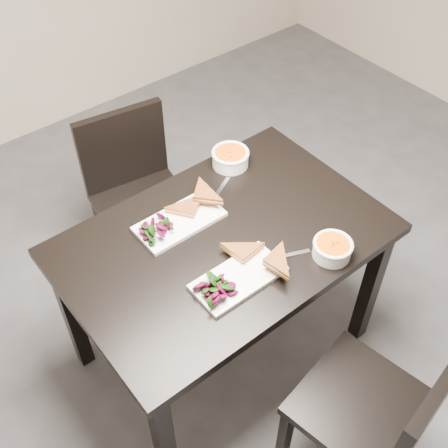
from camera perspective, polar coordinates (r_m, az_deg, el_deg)
name	(u,v)px	position (r m, az deg, el deg)	size (l,w,h in m)	color
ground	(282,410)	(2.54, 5.97, -18.41)	(5.00, 5.00, 0.00)	#47474C
table	(224,254)	(2.15, 0.00, -3.11)	(1.20, 0.80, 0.75)	black
chair_near	(384,413)	(2.06, 16.06, -18.03)	(0.49, 0.49, 0.85)	black
chair_far	(136,188)	(2.69, -8.95, 3.64)	(0.48, 0.48, 0.85)	black
plate_near	(238,278)	(1.94, 1.49, -5.54)	(0.33, 0.16, 0.02)	white
sandwich_near	(250,260)	(1.95, 2.70, -3.69)	(0.16, 0.12, 0.05)	#A15421
salad_near	(216,287)	(1.88, -0.85, -6.46)	(0.10, 0.09, 0.05)	black
soup_bowl_near	(333,248)	(2.03, 11.02, -2.43)	(0.14, 0.14, 0.06)	white
cutlery_near	(286,255)	(2.03, 6.39, -3.21)	(0.18, 0.02, 0.00)	silver
plate_far	(180,221)	(2.13, -4.56, 0.26)	(0.34, 0.17, 0.02)	white
sandwich_far	(195,209)	(2.12, -2.95, 1.49)	(0.17, 0.13, 0.05)	#A15421
salad_far	(157,228)	(2.07, -6.86, -0.38)	(0.11, 0.09, 0.05)	black
soup_bowl_far	(230,157)	(2.35, 0.65, 6.84)	(0.16, 0.16, 0.07)	white
cutlery_far	(219,191)	(2.25, -0.48, 3.39)	(0.18, 0.02, 0.00)	silver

